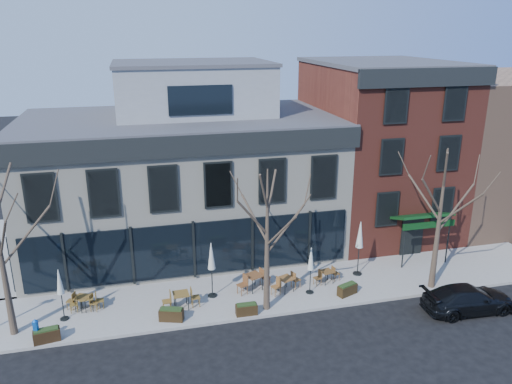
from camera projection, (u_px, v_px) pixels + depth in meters
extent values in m
plane|color=black|center=(195.00, 281.00, 27.23)|extent=(120.00, 120.00, 0.00)
cube|color=gray|center=(262.00, 291.00, 25.96)|extent=(33.50, 4.70, 0.15)
cube|color=beige|center=(182.00, 184.00, 30.58)|extent=(18.00, 10.00, 8.00)
cube|color=#47474C|center=(179.00, 119.00, 29.31)|extent=(18.30, 10.30, 0.30)
cube|color=black|center=(190.00, 146.00, 24.75)|extent=(18.30, 0.25, 1.10)
cube|color=black|center=(13.00, 135.00, 27.40)|extent=(0.25, 10.30, 1.10)
cube|color=black|center=(194.00, 249.00, 26.58)|extent=(17.20, 0.12, 3.00)
cube|color=black|center=(25.00, 236.00, 28.26)|extent=(0.12, 7.50, 3.00)
cube|color=gray|center=(193.00, 89.00, 29.98)|extent=(9.00, 6.50, 3.00)
cube|color=maroon|center=(378.00, 149.00, 33.07)|extent=(8.00, 10.00, 11.00)
cube|color=#47474C|center=(385.00, 63.00, 31.33)|extent=(8.20, 10.20, 0.25)
cube|color=black|center=(429.00, 77.00, 26.75)|extent=(8.20, 0.25, 1.00)
cube|color=black|center=(422.00, 216.00, 28.49)|extent=(3.20, 1.66, 0.67)
cube|color=black|center=(412.00, 237.00, 29.75)|extent=(1.40, 0.10, 2.50)
cube|color=#8C664C|center=(496.00, 145.00, 36.43)|extent=(12.00, 12.00, 10.00)
cone|color=#382B21|center=(0.00, 252.00, 21.06)|extent=(0.34, 0.34, 7.92)
cylinder|color=#382B21|center=(26.00, 236.00, 21.29)|extent=(2.23, 0.50, 2.48)
cylinder|color=#382B21|center=(3.00, 240.00, 19.97)|extent=(1.03, 2.04, 2.28)
cone|color=#382B21|center=(267.00, 242.00, 23.17)|extent=(0.34, 0.34, 7.04)
cylinder|color=#382B21|center=(286.00, 229.00, 23.38)|extent=(2.00, 0.46, 2.21)
cylinder|color=#382B21|center=(254.00, 218.00, 23.58)|extent=(0.93, 1.84, 1.91)
cylinder|color=#382B21|center=(253.00, 218.00, 22.31)|extent=(1.61, 0.68, 1.97)
cylinder|color=#382B21|center=(281.00, 231.00, 22.20)|extent=(0.93, 1.83, 2.03)
cone|color=#382B21|center=(439.00, 220.00, 25.14)|extent=(0.34, 0.34, 7.48)
cylinder|color=#382B21|center=(456.00, 208.00, 25.37)|extent=(2.12, 0.48, 2.35)
cylinder|color=#382B21|center=(424.00, 197.00, 25.58)|extent=(0.98, 1.94, 2.03)
cylinder|color=#382B21|center=(432.00, 196.00, 24.24)|extent=(1.71, 0.71, 2.09)
cylinder|color=#382B21|center=(460.00, 209.00, 24.12)|extent=(0.98, 1.94, 2.16)
imported|color=black|center=(468.00, 299.00, 24.13)|extent=(4.58, 1.98, 1.31)
cylinder|color=#0C49A8|center=(37.00, 336.00, 21.55)|extent=(0.18, 0.18, 0.62)
cube|color=#0C49A8|center=(35.00, 326.00, 21.38)|extent=(0.23, 0.21, 0.44)
cone|color=#0C49A8|center=(35.00, 320.00, 21.30)|extent=(0.23, 0.23, 0.11)
cube|color=brown|center=(86.00, 297.00, 23.93)|extent=(0.67, 0.67, 0.04)
cylinder|color=black|center=(81.00, 307.00, 23.73)|extent=(0.04, 0.04, 0.66)
cylinder|color=black|center=(93.00, 306.00, 23.87)|extent=(0.04, 0.04, 0.66)
cylinder|color=black|center=(82.00, 302.00, 24.20)|extent=(0.04, 0.04, 0.66)
cylinder|color=black|center=(93.00, 300.00, 24.34)|extent=(0.04, 0.04, 0.66)
cube|color=brown|center=(82.00, 297.00, 23.95)|extent=(0.86, 0.86, 0.04)
cylinder|color=black|center=(75.00, 306.00, 23.85)|extent=(0.04, 0.04, 0.67)
cylinder|color=black|center=(85.00, 307.00, 23.77)|extent=(0.04, 0.04, 0.67)
cylinder|color=black|center=(81.00, 300.00, 24.34)|extent=(0.04, 0.04, 0.67)
cylinder|color=black|center=(91.00, 301.00, 24.26)|extent=(0.04, 0.04, 0.67)
cube|color=brown|center=(181.00, 294.00, 24.04)|extent=(0.78, 0.78, 0.04)
cylinder|color=black|center=(176.00, 305.00, 23.81)|extent=(0.04, 0.04, 0.77)
cylinder|color=black|center=(188.00, 303.00, 23.98)|extent=(0.04, 0.04, 0.77)
cylinder|color=black|center=(174.00, 299.00, 24.36)|extent=(0.04, 0.04, 0.77)
cylinder|color=black|center=(186.00, 297.00, 24.52)|extent=(0.04, 0.04, 0.77)
cube|color=brown|center=(254.00, 275.00, 25.74)|extent=(1.04, 1.04, 0.05)
cylinder|color=black|center=(253.00, 287.00, 25.45)|extent=(0.05, 0.05, 0.81)
cylinder|color=black|center=(262.00, 283.00, 25.81)|extent=(0.05, 0.05, 0.81)
cylinder|color=black|center=(245.00, 282.00, 25.93)|extent=(0.05, 0.05, 0.81)
cylinder|color=black|center=(255.00, 279.00, 26.29)|extent=(0.05, 0.05, 0.81)
cube|color=brown|center=(286.00, 278.00, 25.62)|extent=(0.93, 0.93, 0.04)
cylinder|color=black|center=(285.00, 289.00, 25.36)|extent=(0.04, 0.04, 0.73)
cylinder|color=black|center=(294.00, 285.00, 25.67)|extent=(0.04, 0.04, 0.73)
cylinder|color=black|center=(278.00, 284.00, 25.80)|extent=(0.04, 0.04, 0.73)
cylinder|color=black|center=(287.00, 281.00, 26.11)|extent=(0.04, 0.04, 0.73)
cube|color=brown|center=(327.00, 271.00, 26.52)|extent=(0.76, 0.76, 0.04)
cylinder|color=black|center=(325.00, 280.00, 26.30)|extent=(0.04, 0.04, 0.65)
cylinder|color=black|center=(333.00, 278.00, 26.52)|extent=(0.04, 0.04, 0.65)
cylinder|color=black|center=(320.00, 276.00, 26.72)|extent=(0.04, 0.04, 0.65)
cylinder|color=black|center=(328.00, 274.00, 26.94)|extent=(0.04, 0.04, 0.65)
cylinder|color=black|center=(65.00, 319.00, 23.35)|extent=(0.41, 0.41, 0.06)
cylinder|color=black|center=(62.00, 300.00, 23.04)|extent=(0.05, 0.05, 2.06)
cone|color=#B7BDAF|center=(59.00, 282.00, 22.74)|extent=(0.34, 0.34, 1.22)
cylinder|color=black|center=(213.00, 295.00, 25.36)|extent=(0.47, 0.47, 0.06)
cylinder|color=black|center=(212.00, 275.00, 25.01)|extent=(0.05, 0.05, 2.35)
cone|color=beige|center=(211.00, 256.00, 24.67)|extent=(0.38, 0.38, 1.39)
cylinder|color=black|center=(310.00, 292.00, 25.69)|extent=(0.41, 0.41, 0.06)
cylinder|color=black|center=(310.00, 275.00, 25.38)|extent=(0.05, 0.05, 2.03)
cone|color=beige|center=(311.00, 259.00, 25.09)|extent=(0.33, 0.33, 1.20)
cylinder|color=black|center=(357.00, 273.00, 27.62)|extent=(0.50, 0.50, 0.07)
cylinder|color=black|center=(359.00, 254.00, 27.24)|extent=(0.06, 0.06, 2.49)
cone|color=beige|center=(360.00, 235.00, 26.89)|extent=(0.41, 0.41, 1.47)
cube|color=black|center=(47.00, 336.00, 21.64)|extent=(1.16, 0.62, 0.55)
cube|color=#1E3314|center=(46.00, 330.00, 21.54)|extent=(1.04, 0.51, 0.09)
cube|color=black|center=(171.00, 315.00, 23.20)|extent=(1.20, 0.77, 0.56)
cube|color=#1E3314|center=(171.00, 309.00, 23.10)|extent=(1.07, 0.65, 0.09)
cube|color=#2F210F|center=(247.00, 310.00, 23.67)|extent=(1.03, 0.43, 0.51)
cube|color=#1E3314|center=(246.00, 305.00, 23.58)|extent=(0.93, 0.35, 0.08)
cube|color=black|center=(347.00, 290.00, 25.44)|extent=(1.15, 0.78, 0.53)
cube|color=#1E3314|center=(348.00, 285.00, 25.35)|extent=(1.02, 0.67, 0.09)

